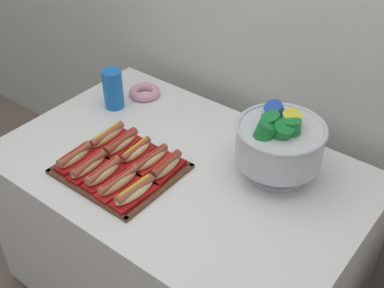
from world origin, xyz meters
TOP-DOWN VIEW (x-y plane):
  - buffet_table at (0.00, 0.00)m, footprint 1.36×0.88m
  - serving_tray at (-0.16, -0.15)m, footprint 0.41×0.36m
  - hot_dog_0 at (-0.31, -0.24)m, footprint 0.06×0.15m
  - hot_dog_1 at (-0.23, -0.24)m, footprint 0.07×0.17m
  - hot_dog_2 at (-0.16, -0.24)m, footprint 0.07×0.17m
  - hot_dog_3 at (-0.08, -0.24)m, footprint 0.07×0.18m
  - hot_dog_4 at (-0.01, -0.24)m, footprint 0.08×0.18m
  - hot_dog_5 at (-0.31, -0.07)m, footprint 0.06×0.18m
  - hot_dog_6 at (-0.23, -0.07)m, footprint 0.07×0.18m
  - hot_dog_7 at (-0.16, -0.07)m, footprint 0.07×0.16m
  - hot_dog_8 at (-0.08, -0.07)m, footprint 0.07×0.18m
  - hot_dog_9 at (-0.01, -0.07)m, footprint 0.07×0.17m
  - punch_bowl at (0.30, 0.17)m, footprint 0.31×0.31m
  - cup_stack at (-0.48, 0.14)m, footprint 0.09×0.09m
  - donut at (-0.44, 0.29)m, footprint 0.14×0.14m

SIDE VIEW (x-z plane):
  - buffet_table at x=0.00m, z-range 0.02..0.77m
  - serving_tray at x=-0.16m, z-range 0.75..0.76m
  - donut at x=-0.44m, z-range 0.75..0.79m
  - hot_dog_8 at x=-0.08m, z-range 0.76..0.81m
  - hot_dog_1 at x=-0.23m, z-range 0.76..0.82m
  - hot_dog_7 at x=-0.16m, z-range 0.76..0.81m
  - hot_dog_4 at x=-0.01m, z-range 0.76..0.82m
  - hot_dog_5 at x=-0.31m, z-range 0.76..0.82m
  - hot_dog_3 at x=-0.08m, z-range 0.76..0.82m
  - hot_dog_6 at x=-0.23m, z-range 0.76..0.82m
  - hot_dog_9 at x=-0.01m, z-range 0.76..0.82m
  - hot_dog_0 at x=-0.31m, z-range 0.76..0.82m
  - hot_dog_2 at x=-0.16m, z-range 0.76..0.82m
  - cup_stack at x=-0.48m, z-range 0.75..0.93m
  - punch_bowl at x=0.30m, z-range 0.77..1.03m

